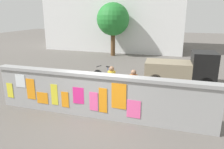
{
  "coord_description": "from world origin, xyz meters",
  "views": [
    {
      "loc": [
        2.76,
        -7.05,
        3.84
      ],
      "look_at": [
        0.14,
        1.27,
        1.34
      ],
      "focal_mm": 35.13,
      "sensor_mm": 36.0,
      "label": 1
    }
  ],
  "objects_px": {
    "motorcycle": "(185,102)",
    "bicycle_near": "(106,76)",
    "bicycle_far": "(67,86)",
    "tree_roadside": "(113,20)",
    "person_bystander": "(133,85)",
    "person_walking": "(112,80)",
    "auto_rickshaw_truck": "(183,69)"
  },
  "relations": [
    {
      "from": "tree_roadside",
      "to": "motorcycle",
      "type": "bearing_deg",
      "value": -59.52
    },
    {
      "from": "bicycle_far",
      "to": "tree_roadside",
      "type": "bearing_deg",
      "value": 94.18
    },
    {
      "from": "person_bystander",
      "to": "auto_rickshaw_truck",
      "type": "bearing_deg",
      "value": 62.21
    },
    {
      "from": "motorcycle",
      "to": "bicycle_near",
      "type": "relative_size",
      "value": 1.15
    },
    {
      "from": "person_walking",
      "to": "auto_rickshaw_truck",
      "type": "bearing_deg",
      "value": 48.86
    },
    {
      "from": "person_walking",
      "to": "bicycle_far",
      "type": "bearing_deg",
      "value": 170.21
    },
    {
      "from": "bicycle_near",
      "to": "person_walking",
      "type": "relative_size",
      "value": 1.02
    },
    {
      "from": "person_bystander",
      "to": "bicycle_near",
      "type": "bearing_deg",
      "value": 127.57
    },
    {
      "from": "auto_rickshaw_truck",
      "to": "bicycle_far",
      "type": "xyz_separation_m",
      "value": [
        -5.36,
        -2.98,
        -0.54
      ]
    },
    {
      "from": "person_bystander",
      "to": "tree_roadside",
      "type": "bearing_deg",
      "value": 111.41
    },
    {
      "from": "bicycle_far",
      "to": "person_walking",
      "type": "xyz_separation_m",
      "value": [
        2.4,
        -0.41,
        0.62
      ]
    },
    {
      "from": "tree_roadside",
      "to": "bicycle_near",
      "type": "bearing_deg",
      "value": -75.71
    },
    {
      "from": "tree_roadside",
      "to": "person_walking",
      "type": "bearing_deg",
      "value": -73.1
    },
    {
      "from": "bicycle_near",
      "to": "person_walking",
      "type": "xyz_separation_m",
      "value": [
        1.15,
        -2.52,
        0.62
      ]
    },
    {
      "from": "motorcycle",
      "to": "person_walking",
      "type": "height_order",
      "value": "person_walking"
    },
    {
      "from": "motorcycle",
      "to": "tree_roadside",
      "type": "bearing_deg",
      "value": 120.48
    },
    {
      "from": "bicycle_far",
      "to": "person_walking",
      "type": "distance_m",
      "value": 2.51
    },
    {
      "from": "auto_rickshaw_truck",
      "to": "person_bystander",
      "type": "xyz_separation_m",
      "value": [
        -1.94,
        -3.69,
        0.09
      ]
    },
    {
      "from": "bicycle_near",
      "to": "person_walking",
      "type": "height_order",
      "value": "person_walking"
    },
    {
      "from": "bicycle_near",
      "to": "tree_roadside",
      "type": "height_order",
      "value": "tree_roadside"
    },
    {
      "from": "motorcycle",
      "to": "tree_roadside",
      "type": "relative_size",
      "value": 0.41
    },
    {
      "from": "motorcycle",
      "to": "tree_roadside",
      "type": "xyz_separation_m",
      "value": [
        -6.18,
        10.51,
        2.73
      ]
    },
    {
      "from": "motorcycle",
      "to": "person_bystander",
      "type": "height_order",
      "value": "person_bystander"
    },
    {
      "from": "motorcycle",
      "to": "bicycle_near",
      "type": "distance_m",
      "value": 5.05
    },
    {
      "from": "motorcycle",
      "to": "person_walking",
      "type": "bearing_deg",
      "value": 175.18
    },
    {
      "from": "motorcycle",
      "to": "person_bystander",
      "type": "bearing_deg",
      "value": -179.03
    },
    {
      "from": "bicycle_near",
      "to": "person_walking",
      "type": "bearing_deg",
      "value": -65.56
    },
    {
      "from": "bicycle_far",
      "to": "auto_rickshaw_truck",
      "type": "bearing_deg",
      "value": 29.08
    },
    {
      "from": "person_walking",
      "to": "person_bystander",
      "type": "distance_m",
      "value": 1.06
    },
    {
      "from": "person_walking",
      "to": "tree_roadside",
      "type": "relative_size",
      "value": 0.35
    },
    {
      "from": "motorcycle",
      "to": "bicycle_far",
      "type": "bearing_deg",
      "value": 172.99
    },
    {
      "from": "person_bystander",
      "to": "tree_roadside",
      "type": "relative_size",
      "value": 0.35
    }
  ]
}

